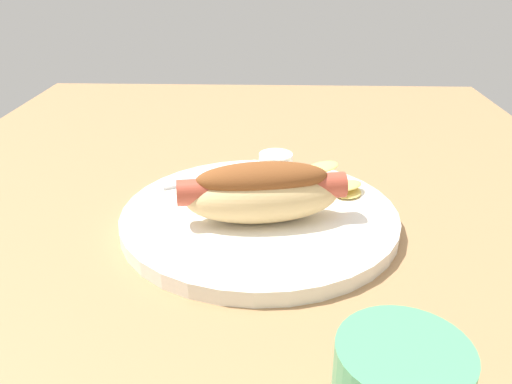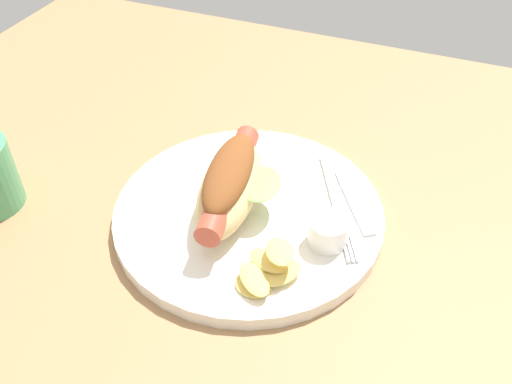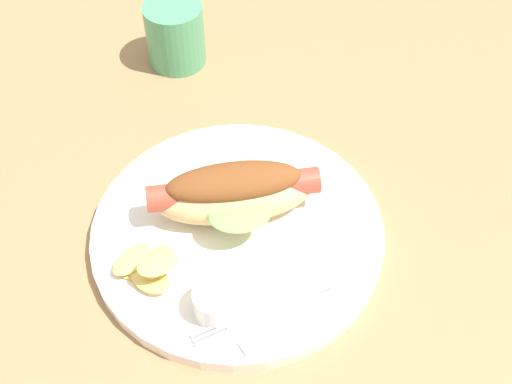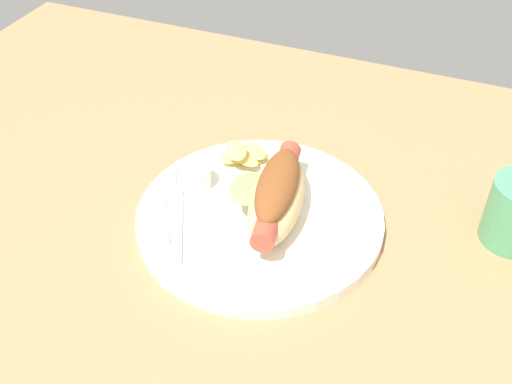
{
  "view_description": "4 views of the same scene",
  "coord_description": "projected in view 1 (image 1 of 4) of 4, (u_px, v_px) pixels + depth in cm",
  "views": [
    {
      "loc": [
        -52.87,
        -2.82,
        27.18
      ],
      "look_at": [
        -4.91,
        -1.1,
        4.71
      ],
      "focal_mm": 36.82,
      "sensor_mm": 36.0,
      "label": 1
    },
    {
      "loc": [
        14.39,
        -42.7,
        43.58
      ],
      "look_at": [
        -1.35,
        -3.25,
        5.99
      ],
      "focal_mm": 39.42,
      "sensor_mm": 36.0,
      "label": 2
    },
    {
      "loc": [
        35.48,
        0.74,
        53.77
      ],
      "look_at": [
        -4.23,
        0.44,
        5.66
      ],
      "focal_mm": 45.24,
      "sensor_mm": 36.0,
      "label": 3
    },
    {
      "loc": [
        -22.93,
        49.36,
        51.44
      ],
      "look_at": [
        -2.55,
        -1.19,
        4.85
      ],
      "focal_mm": 43.58,
      "sensor_mm": 36.0,
      "label": 4
    }
  ],
  "objects": [
    {
      "name": "ground_plane",
      "position": [
        248.0,
        218.0,
        0.6
      ],
      "size": [
        120.0,
        90.0,
        1.8
      ],
      "primitive_type": "cube",
      "color": "#9E754C"
    },
    {
      "name": "plate",
      "position": [
        259.0,
        217.0,
        0.56
      ],
      "size": [
        29.47,
        29.47,
        1.6
      ],
      "primitive_type": "cylinder",
      "color": "white",
      "rests_on": "ground_plane"
    },
    {
      "name": "hot_dog",
      "position": [
        262.0,
        191.0,
        0.53
      ],
      "size": [
        10.06,
        17.24,
        6.25
      ],
      "rotation": [
        0.0,
        0.0,
        4.87
      ],
      "color": "#DBB77A",
      "rests_on": "plate"
    },
    {
      "name": "sauce_ramekin",
      "position": [
        276.0,
        165.0,
        0.64
      ],
      "size": [
        4.08,
        4.08,
        2.93
      ],
      "primitive_type": "cylinder",
      "color": "white",
      "rests_on": "plate"
    },
    {
      "name": "fork",
      "position": [
        227.0,
        176.0,
        0.64
      ],
      "size": [
        8.48,
        15.64,
        0.4
      ],
      "rotation": [
        0.0,
        0.0,
        5.17
      ],
      "color": "silver",
      "rests_on": "plate"
    },
    {
      "name": "knife",
      "position": [
        212.0,
        172.0,
        0.65
      ],
      "size": [
        8.19,
        11.72,
        0.36
      ],
      "primitive_type": "cube",
      "rotation": [
        0.0,
        0.0,
        5.28
      ],
      "color": "silver",
      "rests_on": "plate"
    },
    {
      "name": "chips_pile",
      "position": [
        334.0,
        181.0,
        0.6
      ],
      "size": [
        6.77,
        7.59,
        3.08
      ],
      "color": "#EACB63",
      "rests_on": "plate"
    }
  ]
}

